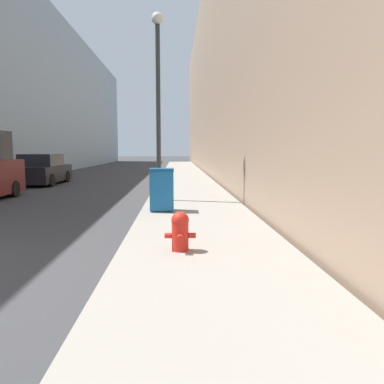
# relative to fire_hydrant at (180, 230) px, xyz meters

# --- Properties ---
(sidewalk_right) EXTENTS (3.05, 60.00, 0.14)m
(sidewalk_right) POSITION_rel_fire_hydrant_xyz_m (0.47, 16.66, -0.42)
(sidewalk_right) COLOR gray
(sidewalk_right) RESTS_ON ground
(building_right_stone) EXTENTS (12.00, 60.00, 14.87)m
(building_right_stone) POSITION_rel_fire_hydrant_xyz_m (8.09, 24.66, 6.94)
(building_right_stone) COLOR #9E7F66
(building_right_stone) RESTS_ON ground
(fire_hydrant) EXTENTS (0.52, 0.41, 0.66)m
(fire_hydrant) POSITION_rel_fire_hydrant_xyz_m (0.00, 0.00, 0.00)
(fire_hydrant) COLOR red
(fire_hydrant) RESTS_ON sidewalk_right
(trash_bin) EXTENTS (0.66, 0.61, 1.18)m
(trash_bin) POSITION_rel_fire_hydrant_xyz_m (-0.46, 4.11, 0.26)
(trash_bin) COLOR #19609E
(trash_bin) RESTS_ON sidewalk_right
(lamppost) EXTENTS (0.38, 0.38, 6.05)m
(lamppost) POSITION_rel_fire_hydrant_xyz_m (-0.64, 6.40, 3.07)
(lamppost) COLOR #2D332D
(lamppost) RESTS_ON sidewalk_right
(parked_sedan_near) EXTENTS (1.99, 4.46, 1.60)m
(parked_sedan_near) POSITION_rel_fire_hydrant_xyz_m (-7.16, 13.94, 0.25)
(parked_sedan_near) COLOR black
(parked_sedan_near) RESTS_ON ground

